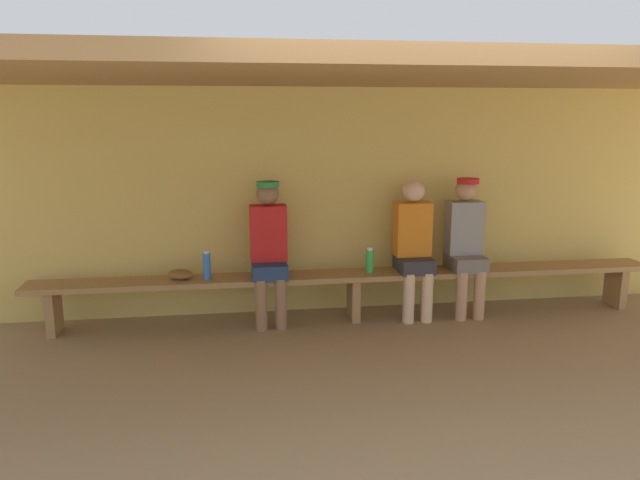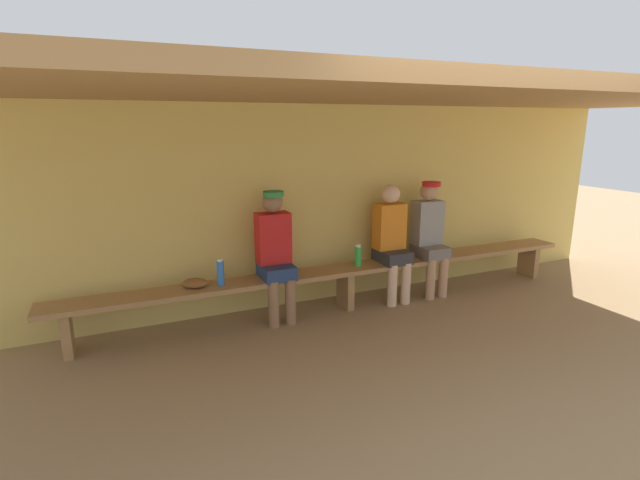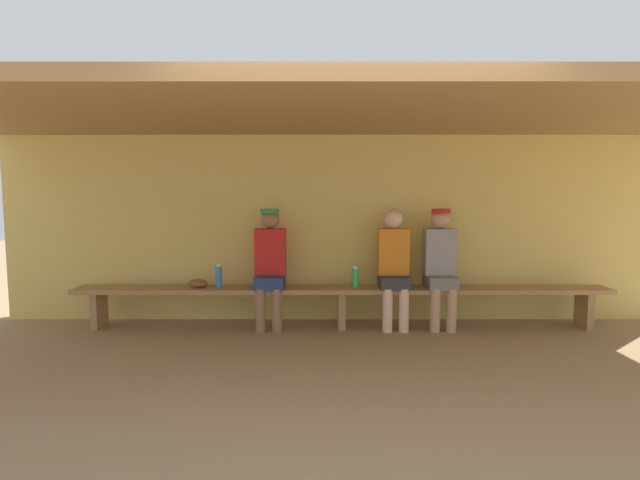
% 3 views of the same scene
% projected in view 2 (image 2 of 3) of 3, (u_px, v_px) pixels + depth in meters
% --- Properties ---
extents(ground_plane, '(24.00, 24.00, 0.00)m').
position_uv_depth(ground_plane, '(430.00, 371.00, 3.92)').
color(ground_plane, '#937754').
extents(back_wall, '(8.00, 0.20, 2.20)m').
position_uv_depth(back_wall, '(329.00, 204.00, 5.43)').
color(back_wall, '#D8BC60').
rests_on(back_wall, ground).
extents(dugout_roof, '(8.00, 2.80, 0.12)m').
position_uv_depth(dugout_roof, '(394.00, 91.00, 4.00)').
color(dugout_roof, '#9E7547').
rests_on(dugout_roof, back_wall).
extents(bench, '(6.00, 0.36, 0.46)m').
position_uv_depth(bench, '(346.00, 274.00, 5.20)').
color(bench, '#9E7547').
rests_on(bench, ground).
extents(player_in_blue, '(0.34, 0.42, 1.34)m').
position_uv_depth(player_in_blue, '(275.00, 250.00, 4.80)').
color(player_in_blue, navy).
rests_on(player_in_blue, ground).
extents(player_with_sunglasses, '(0.34, 0.42, 1.34)m').
position_uv_depth(player_with_sunglasses, '(430.00, 233.00, 5.56)').
color(player_with_sunglasses, slate).
rests_on(player_with_sunglasses, ground).
extents(player_near_post, '(0.34, 0.42, 1.34)m').
position_uv_depth(player_near_post, '(392.00, 238.00, 5.36)').
color(player_near_post, '#333338').
rests_on(player_near_post, ground).
extents(water_bottle_clear, '(0.08, 0.08, 0.24)m').
position_uv_depth(water_bottle_clear, '(358.00, 256.00, 5.22)').
color(water_bottle_clear, green).
rests_on(water_bottle_clear, bench).
extents(water_bottle_orange, '(0.07, 0.07, 0.27)m').
position_uv_depth(water_bottle_orange, '(220.00, 273.00, 4.59)').
color(water_bottle_orange, blue).
rests_on(water_bottle_orange, bench).
extents(baseball_glove_dark_brown, '(0.29, 0.25, 0.09)m').
position_uv_depth(baseball_glove_dark_brown, '(195.00, 283.00, 4.54)').
color(baseball_glove_dark_brown, brown).
rests_on(baseball_glove_dark_brown, bench).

